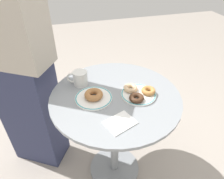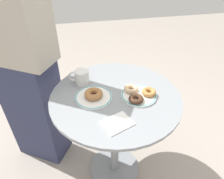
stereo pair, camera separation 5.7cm
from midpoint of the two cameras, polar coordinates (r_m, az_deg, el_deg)
The scene contains 11 objects.
ground_plane at distance 1.70m, azimuth 1.75°, elevation -21.45°, with size 7.00×7.00×0.02m, color #9E9389.
cafe_table at distance 1.29m, azimuth 2.18°, elevation -9.12°, with size 0.74×0.74×0.72m.
plate_left at distance 1.12m, azimuth -3.71°, elevation -2.31°, with size 0.20×0.20×0.01m.
plate_right at distance 1.15m, azimuth 8.90°, elevation -1.70°, with size 0.20×0.20×0.01m.
donut_cinnamon at distance 1.11m, azimuth -3.75°, elevation -1.17°, with size 0.10×0.10×0.03m, color #A36B3D.
donut_old_fashioned at distance 1.15m, azimuth 11.68°, elevation -0.72°, with size 0.08×0.08×0.03m, color #BC7F42.
donut_glazed at distance 1.16m, azimuth 6.77°, elevation 0.21°, with size 0.08×0.08×0.03m, color #E0B789.
donut_chocolate at distance 1.09m, azimuth 8.27°, elevation -2.64°, with size 0.08×0.08×0.03m, color #422819.
paper_napkin at distance 0.98m, azimuth 3.16°, elevation -9.40°, with size 0.14×0.11×0.01m, color white.
coffee_mug at distance 1.23m, azimuth -7.26°, elevation 3.47°, with size 0.12×0.09×0.09m.
person_figure at distance 1.37m, azimuth -22.86°, elevation 6.69°, with size 0.48×0.41×1.67m.
Camera 2 is at (-0.20, -0.88, 1.43)m, focal length 32.64 mm.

